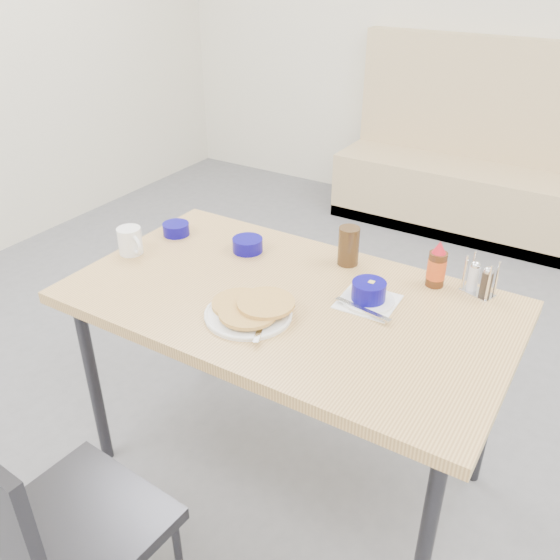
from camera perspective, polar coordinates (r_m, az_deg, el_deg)
The scene contains 14 objects.
ground at distance 2.24m, azimuth -2.92°, elevation -21.45°, with size 6.00×6.00×0.00m, color slate.
wall_back at distance 4.19m, azimuth 22.17°, elevation 23.34°, with size 5.00×0.06×2.80m, color beige.
booth_bench at distance 4.23m, azimuth 18.91°, elevation 9.14°, with size 1.90×0.56×1.22m.
dining_table at distance 1.92m, azimuth 0.75°, elevation -3.21°, with size 1.40×0.80×0.76m.
diner_chair at distance 1.64m, azimuth -21.97°, elevation -21.27°, with size 0.44×0.44×0.91m.
pancake_plate at distance 1.78m, azimuth -2.91°, elevation -2.92°, with size 0.26×0.26×0.05m.
coffee_mug at distance 2.19m, azimuth -14.20°, elevation 3.68°, with size 0.12×0.09×0.10m.
grits_setting at distance 1.86m, azimuth 8.51°, elevation -1.33°, with size 0.20×0.18×0.07m.
creamer_bowl at distance 2.31m, azimuth -9.97°, elevation 4.85°, with size 0.10×0.10×0.05m.
butter_bowl at distance 2.15m, azimuth -3.14°, elevation 3.39°, with size 0.11×0.11×0.05m.
amber_tumbler at distance 2.06m, azimuth 6.62°, elevation 3.27°, with size 0.07×0.07×0.14m, color #3B2612.
condiment_caddy at distance 1.99m, azimuth 18.65°, elevation -0.12°, with size 0.12×0.09×0.12m.
syrup_bottle at distance 1.98m, azimuth 14.85°, elevation 1.26°, with size 0.06×0.06×0.16m.
sugar_wrapper at distance 1.79m, azimuth -2.71°, elevation -3.57°, with size 0.04×0.02×0.00m, color #EB4E6E.
Camera 1 is at (0.82, -1.13, 1.75)m, focal length 38.00 mm.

